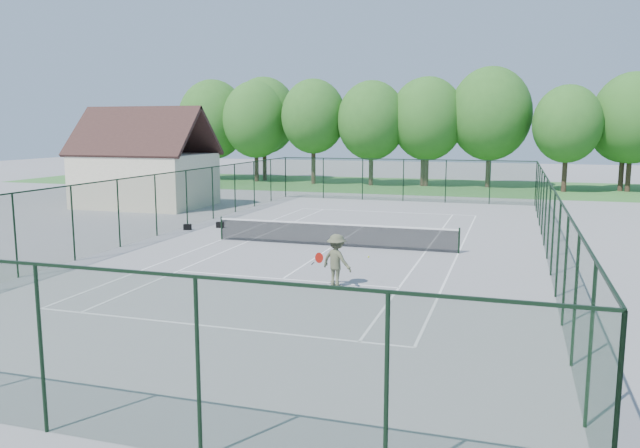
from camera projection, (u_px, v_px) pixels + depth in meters
The scene contains 10 objects.
ground at pixel (333, 246), 27.86m from camera, with size 140.00×140.00×0.00m, color gray.
grass_far at pixel (426, 186), 56.15m from camera, with size 80.00×16.00×0.01m, color #3F8036.
court_lines at pixel (333, 246), 27.86m from camera, with size 11.05×23.85×0.01m.
tennis_net at pixel (333, 233), 27.78m from camera, with size 11.08×0.08×1.10m.
fence_enclosure at pixel (333, 212), 27.62m from camera, with size 18.05×36.05×3.02m.
utility_building at pixel (145, 160), 41.54m from camera, with size 8.60×6.27×6.63m.
tree_line_far at pixel (428, 119), 55.23m from camera, with size 39.40×6.40×9.70m.
sports_bag_a at pixel (187, 227), 32.23m from camera, with size 0.38×0.23×0.31m, color black.
sports_bag_b at pixel (220, 225), 32.94m from camera, with size 0.40×0.24×0.31m, color black.
tennis_player at pixel (337, 260), 20.69m from camera, with size 1.90×1.06×1.77m.
Camera 1 is at (7.61, -26.31, 5.27)m, focal length 35.00 mm.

